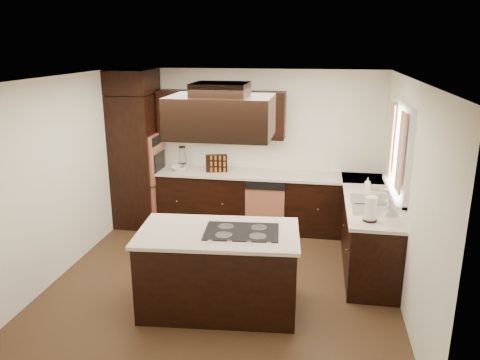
# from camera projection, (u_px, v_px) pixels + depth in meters

# --- Properties ---
(floor) EXTENTS (4.20, 4.20, 0.02)m
(floor) POSITION_uv_depth(u_px,v_px,m) (224.00, 281.00, 5.92)
(floor) COLOR brown
(floor) RESTS_ON ground
(ceiling) EXTENTS (4.20, 4.20, 0.02)m
(ceiling) POSITION_uv_depth(u_px,v_px,m) (222.00, 78.00, 5.21)
(ceiling) COLOR white
(ceiling) RESTS_ON ground
(wall_back) EXTENTS (4.20, 0.02, 2.50)m
(wall_back) POSITION_uv_depth(u_px,v_px,m) (250.00, 148.00, 7.56)
(wall_back) COLOR white
(wall_back) RESTS_ON ground
(wall_front) EXTENTS (4.20, 0.02, 2.50)m
(wall_front) POSITION_uv_depth(u_px,v_px,m) (167.00, 265.00, 3.57)
(wall_front) COLOR white
(wall_front) RESTS_ON ground
(wall_left) EXTENTS (0.02, 4.20, 2.50)m
(wall_left) POSITION_uv_depth(u_px,v_px,m) (60.00, 177.00, 5.91)
(wall_left) COLOR white
(wall_left) RESTS_ON ground
(wall_right) EXTENTS (0.02, 4.20, 2.50)m
(wall_right) POSITION_uv_depth(u_px,v_px,m) (408.00, 195.00, 5.22)
(wall_right) COLOR white
(wall_right) RESTS_ON ground
(oven_column) EXTENTS (0.65, 0.75, 2.12)m
(oven_column) POSITION_uv_depth(u_px,v_px,m) (137.00, 161.00, 7.52)
(oven_column) COLOR black
(oven_column) RESTS_ON floor
(wall_oven_face) EXTENTS (0.05, 0.62, 0.78)m
(wall_oven_face) POSITION_uv_depth(u_px,v_px,m) (158.00, 158.00, 7.44)
(wall_oven_face) COLOR #BA6849
(wall_oven_face) RESTS_ON oven_column
(base_cabinets_back) EXTENTS (2.93, 0.60, 0.88)m
(base_cabinets_back) POSITION_uv_depth(u_px,v_px,m) (249.00, 201.00, 7.49)
(base_cabinets_back) COLOR black
(base_cabinets_back) RESTS_ON floor
(base_cabinets_right) EXTENTS (0.60, 2.40, 0.88)m
(base_cabinets_right) POSITION_uv_depth(u_px,v_px,m) (367.00, 230.00, 6.35)
(base_cabinets_right) COLOR black
(base_cabinets_right) RESTS_ON floor
(countertop_back) EXTENTS (2.93, 0.63, 0.04)m
(countertop_back) POSITION_uv_depth(u_px,v_px,m) (249.00, 174.00, 7.34)
(countertop_back) COLOR beige
(countertop_back) RESTS_ON base_cabinets_back
(countertop_right) EXTENTS (0.63, 2.40, 0.04)m
(countertop_right) POSITION_uv_depth(u_px,v_px,m) (368.00, 198.00, 6.22)
(countertop_right) COLOR beige
(countertop_right) RESTS_ON base_cabinets_right
(upper_cabinets) EXTENTS (2.00, 0.34, 0.72)m
(upper_cabinets) POSITION_uv_depth(u_px,v_px,m) (221.00, 114.00, 7.30)
(upper_cabinets) COLOR black
(upper_cabinets) RESTS_ON wall_back
(dishwasher_front) EXTENTS (0.60, 0.05, 0.72)m
(dishwasher_front) POSITION_uv_depth(u_px,v_px,m) (265.00, 211.00, 7.17)
(dishwasher_front) COLOR #BA6849
(dishwasher_front) RESTS_ON floor
(window_frame) EXTENTS (0.06, 1.32, 1.12)m
(window_frame) POSITION_uv_depth(u_px,v_px,m) (400.00, 149.00, 5.63)
(window_frame) COLOR white
(window_frame) RESTS_ON wall_right
(window_pane) EXTENTS (0.00, 1.20, 1.00)m
(window_pane) POSITION_uv_depth(u_px,v_px,m) (403.00, 149.00, 5.63)
(window_pane) COLOR white
(window_pane) RESTS_ON wall_right
(curtain_left) EXTENTS (0.02, 0.34, 0.90)m
(curtain_left) POSITION_uv_depth(u_px,v_px,m) (401.00, 153.00, 5.23)
(curtain_left) COLOR #F4E0BD
(curtain_left) RESTS_ON wall_right
(curtain_right) EXTENTS (0.02, 0.34, 0.90)m
(curtain_right) POSITION_uv_depth(u_px,v_px,m) (391.00, 138.00, 6.02)
(curtain_right) COLOR #F4E0BD
(curtain_right) RESTS_ON wall_right
(sink_rim) EXTENTS (0.52, 0.84, 0.01)m
(sink_rim) POSITION_uv_depth(u_px,v_px,m) (372.00, 205.00, 5.88)
(sink_rim) COLOR silver
(sink_rim) RESTS_ON countertop_right
(island) EXTENTS (1.76, 1.06, 0.88)m
(island) POSITION_uv_depth(u_px,v_px,m) (219.00, 271.00, 5.20)
(island) COLOR black
(island) RESTS_ON floor
(island_top) EXTENTS (1.82, 1.12, 0.04)m
(island_top) POSITION_uv_depth(u_px,v_px,m) (218.00, 233.00, 5.07)
(island_top) COLOR beige
(island_top) RESTS_ON island
(cooktop) EXTENTS (0.84, 0.60, 0.01)m
(cooktop) POSITION_uv_depth(u_px,v_px,m) (242.00, 232.00, 5.04)
(cooktop) COLOR black
(cooktop) RESTS_ON island_top
(range_hood) EXTENTS (1.05, 0.72, 0.42)m
(range_hood) POSITION_uv_depth(u_px,v_px,m) (221.00, 116.00, 4.77)
(range_hood) COLOR black
(range_hood) RESTS_ON ceiling
(hood_duct) EXTENTS (0.55, 0.50, 0.13)m
(hood_duct) POSITION_uv_depth(u_px,v_px,m) (221.00, 89.00, 4.69)
(hood_duct) COLOR black
(hood_duct) RESTS_ON ceiling
(blender_base) EXTENTS (0.15, 0.15, 0.10)m
(blender_base) POSITION_uv_depth(u_px,v_px,m) (183.00, 166.00, 7.52)
(blender_base) COLOR silver
(blender_base) RESTS_ON countertop_back
(blender_pitcher) EXTENTS (0.13, 0.13, 0.26)m
(blender_pitcher) POSITION_uv_depth(u_px,v_px,m) (182.00, 156.00, 7.47)
(blender_pitcher) COLOR silver
(blender_pitcher) RESTS_ON blender_base
(spice_rack) EXTENTS (0.34, 0.18, 0.28)m
(spice_rack) POSITION_uv_depth(u_px,v_px,m) (216.00, 163.00, 7.36)
(spice_rack) COLOR black
(spice_rack) RESTS_ON countertop_back
(mixing_bowl) EXTENTS (0.28, 0.28, 0.06)m
(mixing_bowl) POSITION_uv_depth(u_px,v_px,m) (180.00, 168.00, 7.49)
(mixing_bowl) COLOR white
(mixing_bowl) RESTS_ON countertop_back
(soap_bottle) EXTENTS (0.09, 0.09, 0.17)m
(soap_bottle) POSITION_uv_depth(u_px,v_px,m) (368.00, 184.00, 6.48)
(soap_bottle) COLOR white
(soap_bottle) RESTS_ON countertop_right
(paper_towel) EXTENTS (0.17, 0.17, 0.29)m
(paper_towel) POSITION_uv_depth(u_px,v_px,m) (371.00, 209.00, 5.31)
(paper_towel) COLOR white
(paper_towel) RESTS_ON countertop_right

